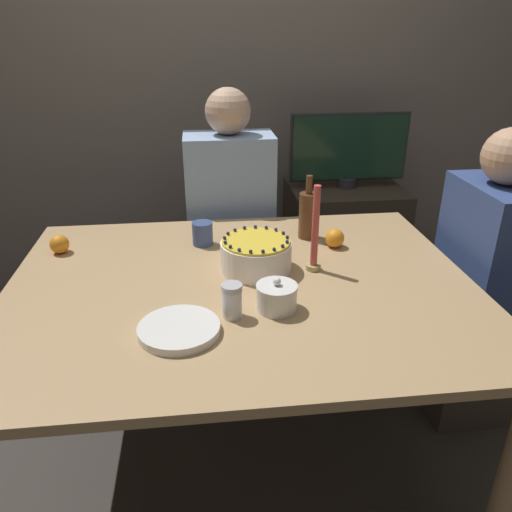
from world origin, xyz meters
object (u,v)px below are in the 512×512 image
object	(u,v)px
sugar_bowl	(277,297)
tv_monitor	(349,149)
bottle	(308,214)
person_man_blue_shirt	(231,241)
person_woman_floral	(480,300)
candle	(315,236)
cake	(256,255)
sugar_shaker	(232,301)

from	to	relation	value
sugar_bowl	tv_monitor	bearing A→B (deg)	65.67
bottle	person_man_blue_shirt	bearing A→B (deg)	122.22
sugar_bowl	person_woman_floral	bearing A→B (deg)	21.49
candle	bottle	xyz separation A→B (m)	(0.04, 0.28, -0.03)
sugar_bowl	bottle	xyz separation A→B (m)	(0.20, 0.52, 0.05)
tv_monitor	cake	bearing A→B (deg)	-120.88
cake	sugar_bowl	size ratio (longest dim) A/B	1.97
sugar_shaker	person_man_blue_shirt	distance (m)	1.01
tv_monitor	person_man_blue_shirt	bearing A→B (deg)	-152.87
sugar_bowl	person_man_blue_shirt	size ratio (longest dim) A/B	0.10
person_man_blue_shirt	tv_monitor	world-z (taller)	person_man_blue_shirt
candle	person_woman_floral	xyz separation A→B (m)	(0.70, 0.10, -0.35)
cake	person_man_blue_shirt	bearing A→B (deg)	93.38
cake	sugar_shaker	size ratio (longest dim) A/B	2.31
cake	sugar_bowl	xyz separation A→B (m)	(0.03, -0.27, -0.01)
person_man_blue_shirt	person_woman_floral	distance (m)	1.12
bottle	tv_monitor	world-z (taller)	tv_monitor
sugar_bowl	person_man_blue_shirt	xyz separation A→B (m)	(-0.07, 0.96, -0.23)
bottle	person_woman_floral	bearing A→B (deg)	-15.43
sugar_bowl	tv_monitor	xyz separation A→B (m)	(0.58, 1.29, 0.12)
sugar_shaker	tv_monitor	world-z (taller)	tv_monitor
person_man_blue_shirt	bottle	bearing A→B (deg)	122.22
cake	person_man_blue_shirt	world-z (taller)	person_man_blue_shirt
sugar_bowl	person_man_blue_shirt	distance (m)	0.99
bottle	tv_monitor	size ratio (longest dim) A/B	0.39
person_woman_floral	person_man_blue_shirt	bearing A→B (deg)	56.68
sugar_bowl	candle	world-z (taller)	candle
cake	sugar_bowl	bearing A→B (deg)	-83.71
sugar_shaker	cake	bearing A→B (deg)	70.69
cake	person_woman_floral	size ratio (longest dim) A/B	0.20
candle	bottle	distance (m)	0.28
tv_monitor	bottle	bearing A→B (deg)	-116.45
person_woman_floral	bottle	bearing A→B (deg)	74.57
sugar_shaker	person_woman_floral	distance (m)	1.10
cake	candle	bearing A→B (deg)	-6.42
cake	person_man_blue_shirt	distance (m)	0.73
sugar_bowl	person_woman_floral	world-z (taller)	person_woman_floral
sugar_shaker	candle	bearing A→B (deg)	42.33
sugar_bowl	cake	bearing A→B (deg)	96.29
bottle	person_woman_floral	distance (m)	0.76
cake	tv_monitor	xyz separation A→B (m)	(0.61, 1.02, 0.11)
bottle	candle	bearing A→B (deg)	-97.57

